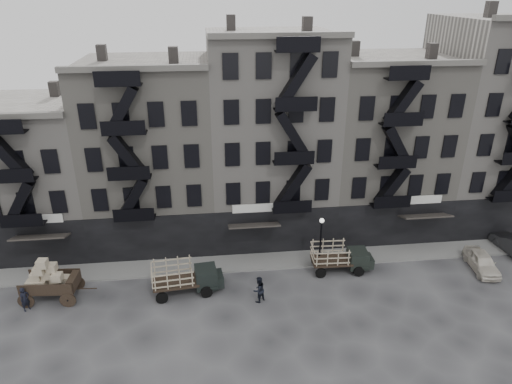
{
  "coord_description": "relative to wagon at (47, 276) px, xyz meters",
  "views": [
    {
      "loc": [
        -5.39,
        -27.07,
        20.14
      ],
      "look_at": [
        -1.84,
        4.0,
        6.09
      ],
      "focal_mm": 32.0,
      "sensor_mm": 36.0,
      "label": 1
    }
  ],
  "objects": [
    {
      "name": "pedestrian_mid",
      "position": [
        14.54,
        -1.97,
        -0.92
      ],
      "size": [
        1.21,
        1.16,
        1.97
      ],
      "primitive_type": "imported",
      "rotation": [
        0.0,
        0.0,
        3.75
      ],
      "color": "black",
      "rests_on": "ground"
    },
    {
      "name": "stake_truck_east",
      "position": [
        21.22,
        1.13,
        -0.56
      ],
      "size": [
        4.77,
        2.14,
        2.35
      ],
      "rotation": [
        0.0,
        0.0,
        -0.04
      ],
      "color": "black",
      "rests_on": "ground"
    },
    {
      "name": "ground",
      "position": [
        16.78,
        -0.79,
        -1.9
      ],
      "size": [
        140.0,
        140.0,
        0.0
      ],
      "primitive_type": "plane",
      "color": "#38383A",
      "rests_on": "ground"
    },
    {
      "name": "building_mideast",
      "position": [
        26.78,
        9.03,
        5.6
      ],
      "size": [
        10.0,
        11.35,
        16.2
      ],
      "color": "gray",
      "rests_on": "ground"
    },
    {
      "name": "building_center",
      "position": [
        16.78,
        9.03,
        6.6
      ],
      "size": [
        10.0,
        11.35,
        18.2
      ],
      "color": "#A39D95",
      "rests_on": "ground"
    },
    {
      "name": "stake_truck_west",
      "position": [
        9.46,
        -0.3,
        -0.48
      ],
      "size": [
        5.13,
        2.48,
        2.49
      ],
      "rotation": [
        0.0,
        0.0,
        0.1
      ],
      "color": "black",
      "rests_on": "ground"
    },
    {
      "name": "building_east",
      "position": [
        36.78,
        9.03,
        7.1
      ],
      "size": [
        10.0,
        11.35,
        19.2
      ],
      "color": "#A39D95",
      "rests_on": "ground"
    },
    {
      "name": "wagon",
      "position": [
        0.0,
        0.0,
        0.0
      ],
      "size": [
        4.08,
        2.4,
        3.33
      ],
      "rotation": [
        0.0,
        0.0,
        -0.07
      ],
      "color": "black",
      "rests_on": "ground"
    },
    {
      "name": "car_east",
      "position": [
        32.25,
        0.01,
        -1.21
      ],
      "size": [
        2.13,
        4.26,
        1.39
      ],
      "primitive_type": "imported",
      "rotation": [
        0.0,
        0.0,
        -0.12
      ],
      "color": "beige",
      "rests_on": "ground"
    },
    {
      "name": "lamp_post",
      "position": [
        19.78,
        1.81,
        0.88
      ],
      "size": [
        0.36,
        0.36,
        4.28
      ],
      "color": "black",
      "rests_on": "ground"
    },
    {
      "name": "building_midwest",
      "position": [
        6.78,
        9.03,
        5.6
      ],
      "size": [
        10.0,
        11.35,
        16.2
      ],
      "color": "gray",
      "rests_on": "ground"
    },
    {
      "name": "pedestrian_west",
      "position": [
        -1.3,
        -1.12,
        -1.01
      ],
      "size": [
        0.74,
        0.77,
        1.78
      ],
      "primitive_type": "imported",
      "rotation": [
        0.0,
        0.0,
        0.88
      ],
      "color": "black",
      "rests_on": "ground"
    },
    {
      "name": "sidewalk",
      "position": [
        16.78,
        2.96,
        -1.83
      ],
      "size": [
        55.0,
        2.5,
        0.15
      ],
      "primitive_type": "cube",
      "color": "slate",
      "rests_on": "ground"
    },
    {
      "name": "building_west",
      "position": [
        -3.22,
        9.04,
        4.1
      ],
      "size": [
        10.0,
        11.35,
        13.2
      ],
      "color": "#A39D95",
      "rests_on": "ground"
    }
  ]
}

